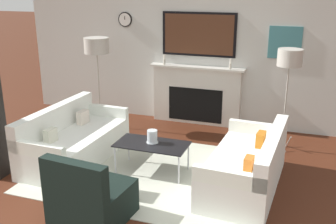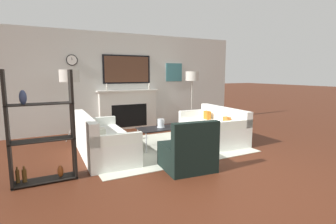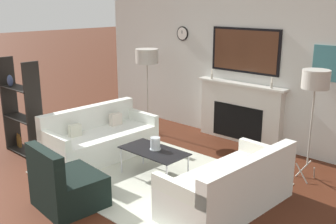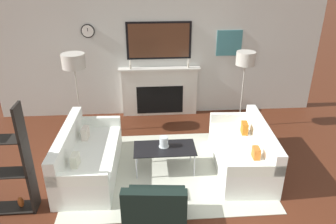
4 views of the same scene
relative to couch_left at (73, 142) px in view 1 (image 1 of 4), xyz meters
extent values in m
cube|color=silver|center=(1.32, 2.37, 1.06)|extent=(7.15, 0.07, 2.70)
cube|color=beige|center=(1.32, 2.25, 0.25)|extent=(1.68, 0.16, 1.08)
cube|color=black|center=(1.32, 2.17, 0.10)|extent=(1.04, 0.01, 0.65)
cube|color=beige|center=(1.32, 2.23, 0.81)|extent=(1.80, 0.22, 0.04)
cylinder|color=#B2AD9E|center=(0.69, 2.20, 0.88)|extent=(0.04, 0.04, 0.10)
cylinder|color=white|center=(0.69, 2.20, 0.97)|extent=(0.03, 0.03, 0.09)
cylinder|color=#B2AD9E|center=(1.95, 2.20, 0.88)|extent=(0.04, 0.04, 0.10)
cylinder|color=white|center=(1.95, 2.20, 0.97)|extent=(0.03, 0.03, 0.09)
cube|color=black|center=(1.32, 2.32, 1.41)|extent=(1.39, 0.04, 0.80)
cube|color=#4C2D1E|center=(1.32, 2.30, 1.41)|extent=(1.30, 0.01, 0.72)
cylinder|color=black|center=(-0.16, 2.32, 1.64)|extent=(0.28, 0.02, 0.28)
cylinder|color=silver|center=(-0.16, 2.30, 1.64)|extent=(0.24, 0.00, 0.24)
cube|color=black|center=(-0.16, 2.30, 1.67)|extent=(0.01, 0.00, 0.06)
cube|color=#39757D|center=(2.85, 2.32, 1.33)|extent=(0.56, 0.02, 0.56)
cube|color=beige|center=(1.32, 0.00, -0.28)|extent=(3.24, 2.42, 0.01)
cube|color=white|center=(0.05, 0.00, -0.07)|extent=(0.92, 1.89, 0.44)
cube|color=white|center=(-0.30, 0.01, 0.34)|extent=(0.22, 1.87, 0.38)
cube|color=silver|center=(0.08, 0.88, 0.24)|extent=(0.86, 0.13, 0.18)
cube|color=white|center=(0.02, -0.88, 0.24)|extent=(0.86, 0.13, 0.18)
cube|color=beige|center=(-0.07, 0.42, 0.26)|extent=(0.12, 0.22, 0.21)
cube|color=beige|center=(-0.10, -0.41, 0.25)|extent=(0.12, 0.20, 0.20)
cube|color=white|center=(2.59, 0.00, -0.07)|extent=(0.95, 1.85, 0.44)
cube|color=white|center=(2.93, -0.02, 0.32)|extent=(0.27, 1.81, 0.34)
cube|color=white|center=(2.54, -0.85, 0.24)|extent=(0.85, 0.15, 0.18)
cube|color=white|center=(2.64, 0.85, 0.24)|extent=(0.85, 0.15, 0.18)
cube|color=#B96023|center=(2.69, -0.41, 0.24)|extent=(0.11, 0.18, 0.18)
cube|color=#B06019|center=(2.74, 0.39, 0.26)|extent=(0.12, 0.22, 0.21)
cube|color=black|center=(1.08, -1.32, -0.08)|extent=(0.85, 0.82, 0.42)
cube|color=black|center=(1.05, -1.62, 0.35)|extent=(0.79, 0.21, 0.43)
cube|color=black|center=(1.28, 0.00, 0.14)|extent=(1.02, 0.54, 0.02)
cylinder|color=#B7B7BC|center=(0.81, -0.22, -0.08)|extent=(0.02, 0.02, 0.42)
cylinder|color=#B7B7BC|center=(1.76, -0.22, -0.08)|extent=(0.02, 0.02, 0.42)
cylinder|color=#B7B7BC|center=(0.81, 0.23, -0.08)|extent=(0.02, 0.02, 0.42)
cylinder|color=#B7B7BC|center=(1.76, 0.23, -0.08)|extent=(0.02, 0.02, 0.42)
cylinder|color=silver|center=(1.27, 0.05, 0.24)|extent=(0.15, 0.15, 0.18)
cylinder|color=silver|center=(1.27, 0.05, 0.20)|extent=(0.08, 0.08, 0.10)
cylinder|color=silver|center=(1.27, 0.05, 0.15)|extent=(0.17, 0.17, 0.01)
cylinder|color=#9E998E|center=(-0.24, 1.52, -0.16)|extent=(0.09, 0.23, 0.26)
cylinder|color=#9E998E|center=(-0.43, 1.56, -0.16)|extent=(0.17, 0.19, 0.26)
cylinder|color=#9E998E|center=(-0.37, 1.38, -0.16)|extent=(0.23, 0.07, 0.26)
cylinder|color=#9E998E|center=(-0.35, 1.48, 0.53)|extent=(0.02, 0.02, 1.14)
cylinder|color=#B2ADA3|center=(-0.35, 1.48, 1.24)|extent=(0.45, 0.45, 0.28)
cylinder|color=#9E998E|center=(3.09, 1.52, -0.16)|extent=(0.09, 0.23, 0.26)
cylinder|color=#9E998E|center=(2.90, 1.56, -0.16)|extent=(0.17, 0.19, 0.26)
cylinder|color=#9E998E|center=(2.96, 1.38, -0.16)|extent=(0.23, 0.07, 0.26)
cylinder|color=#9E998E|center=(2.98, 1.48, 0.52)|extent=(0.02, 0.02, 1.13)
cylinder|color=#B2ADA3|center=(2.98, 1.48, 1.22)|extent=(0.38, 0.38, 0.26)
camera|label=1|loc=(3.18, -4.76, 2.29)|focal=42.00mm
camera|label=2|loc=(-1.16, -4.90, 1.30)|focal=28.00mm
camera|label=3|loc=(5.10, -3.83, 2.24)|focal=42.00mm
camera|label=4|loc=(0.99, -4.65, 3.00)|focal=35.00mm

